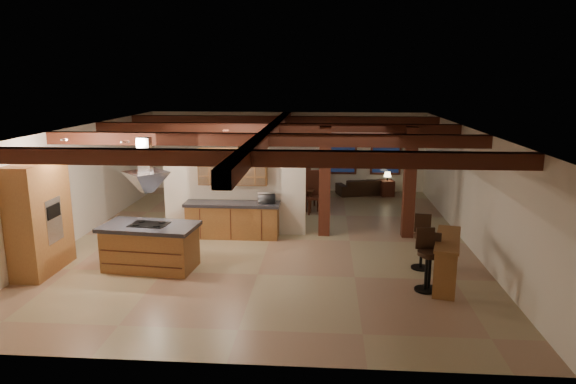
{
  "coord_description": "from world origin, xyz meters",
  "views": [
    {
      "loc": [
        1.41,
        -12.74,
        4.13
      ],
      "look_at": [
        0.43,
        0.5,
        1.16
      ],
      "focal_mm": 32.0,
      "sensor_mm": 36.0,
      "label": 1
    }
  ],
  "objects_px": {
    "kitchen_island": "(150,246)",
    "sofa": "(364,186)",
    "bar_counter": "(447,253)",
    "dining_table": "(284,198)"
  },
  "relations": [
    {
      "from": "kitchen_island",
      "to": "bar_counter",
      "type": "xyz_separation_m",
      "value": [
        6.29,
        -0.38,
        0.14
      ]
    },
    {
      "from": "kitchen_island",
      "to": "dining_table",
      "type": "xyz_separation_m",
      "value": [
        2.5,
        5.51,
        -0.15
      ]
    },
    {
      "from": "dining_table",
      "to": "sofa",
      "type": "relative_size",
      "value": 1.04
    },
    {
      "from": "sofa",
      "to": "bar_counter",
      "type": "xyz_separation_m",
      "value": [
        1.07,
        -8.17,
        0.37
      ]
    },
    {
      "from": "bar_counter",
      "to": "dining_table",
      "type": "bearing_deg",
      "value": 122.81
    },
    {
      "from": "dining_table",
      "to": "kitchen_island",
      "type": "bearing_deg",
      "value": -107.5
    },
    {
      "from": "dining_table",
      "to": "sofa",
      "type": "xyz_separation_m",
      "value": [
        2.72,
        2.28,
        -0.07
      ]
    },
    {
      "from": "kitchen_island",
      "to": "dining_table",
      "type": "relative_size",
      "value": 1.06
    },
    {
      "from": "kitchen_island",
      "to": "sofa",
      "type": "relative_size",
      "value": 1.1
    },
    {
      "from": "sofa",
      "to": "bar_counter",
      "type": "height_order",
      "value": "bar_counter"
    }
  ]
}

